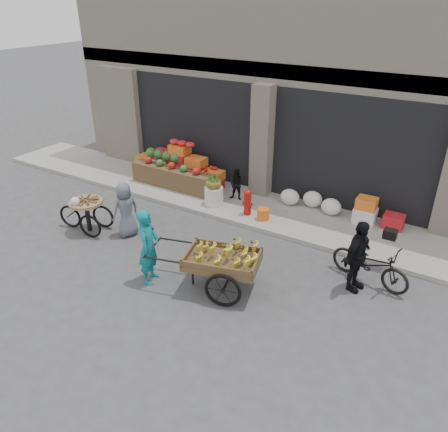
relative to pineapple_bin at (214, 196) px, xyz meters
The scene contains 15 objects.
ground 3.70m from the pineapple_bin, 78.23° to the right, with size 80.00×80.00×0.00m, color #424244.
sidewalk 0.95m from the pineapple_bin, 33.69° to the left, with size 18.00×2.20×0.12m, color gray.
building 5.41m from the pineapple_bin, 80.40° to the left, with size 14.00×6.45×7.00m.
fruit_display 1.92m from the pineapple_bin, 155.76° to the left, with size 3.10×1.12×1.24m.
pineapple_bin is the anchor object (origin of this frame).
fire_hydrant 1.11m from the pineapple_bin, ahead, with size 0.22×0.22×0.71m.
orange_bucket 1.61m from the pineapple_bin, ahead, with size 0.32×0.32×0.30m, color orange.
right_bay_goods 3.54m from the pineapple_bin, 18.10° to the left, with size 3.35×0.60×0.70m.
seated_person 0.75m from the pineapple_bin, 56.31° to the left, with size 0.45×0.35×0.93m, color black.
banana_cart 3.82m from the pineapple_bin, 55.63° to the right, with size 2.65×1.59×1.04m.
vendor_woman 3.73m from the pineapple_bin, 78.52° to the right, with size 0.61×0.40×1.66m, color #0F747A.
tricycle_cart 3.44m from the pineapple_bin, 126.09° to the right, with size 1.46×0.99×0.95m.
vendor_grey 2.65m from the pineapple_bin, 112.95° to the right, with size 0.68×0.45×1.40m, color slate.
bicycle 4.85m from the pineapple_bin, 15.44° to the right, with size 0.60×1.72×0.90m, color black.
cyclist 4.80m from the pineapple_bin, 20.70° to the right, with size 0.91×0.38×1.55m, color black.
Camera 1 is at (5.28, -5.75, 5.48)m, focal length 35.00 mm.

